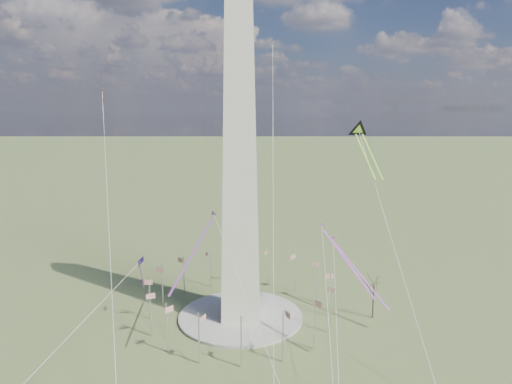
{
  "coord_description": "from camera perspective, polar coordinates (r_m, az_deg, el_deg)",
  "views": [
    {
      "loc": [
        -0.37,
        -124.24,
        60.01
      ],
      "look_at": [
        4.48,
        0.0,
        37.23
      ],
      "focal_mm": 32.0,
      "sensor_mm": 36.0,
      "label": 1
    }
  ],
  "objects": [
    {
      "name": "ground",
      "position": [
        137.97,
        -1.93,
        -15.41
      ],
      "size": [
        2000.0,
        2000.0,
        0.0
      ],
      "primitive_type": "plane",
      "color": "#496532",
      "rests_on": "ground"
    },
    {
      "name": "plaza",
      "position": [
        137.8,
        -1.93,
        -15.26
      ],
      "size": [
        36.0,
        36.0,
        0.8
      ],
      "primitive_type": "cylinder",
      "color": "#AAA59C",
      "rests_on": "ground"
    },
    {
      "name": "washington_monument",
      "position": [
        124.83,
        -2.06,
        4.83
      ],
      "size": [
        15.56,
        15.56,
        100.0
      ],
      "color": "beige",
      "rests_on": "plaza"
    },
    {
      "name": "flagpole_ring",
      "position": [
        134.97,
        -1.95,
        -12.63
      ],
      "size": [
        54.4,
        54.4,
        13.0
      ],
      "color": "silver",
      "rests_on": "ground"
    },
    {
      "name": "tree_near",
      "position": [
        137.69,
        14.54,
        -10.96
      ],
      "size": [
        8.55,
        8.55,
        14.96
      ],
      "color": "#3F3326",
      "rests_on": "ground"
    },
    {
      "name": "kite_delta_black",
      "position": [
        137.69,
        12.83,
        7.2
      ],
      "size": [
        7.0,
        18.56,
        15.25
      ],
      "rotation": [
        0.0,
        0.0,
        3.25
      ],
      "color": "black",
      "rests_on": "ground"
    },
    {
      "name": "kite_diamond_purple",
      "position": [
        133.05,
        -14.19,
        -8.79
      ],
      "size": [
        2.25,
        3.2,
        9.72
      ],
      "rotation": [
        0.0,
        0.0,
        3.03
      ],
      "color": "navy",
      "rests_on": "ground"
    },
    {
      "name": "kite_streamer_left",
      "position": [
        114.68,
        10.37,
        -7.19
      ],
      "size": [
        10.53,
        18.46,
        13.9
      ],
      "rotation": [
        0.0,
        0.0,
        3.63
      ],
      "color": "#FF2849",
      "rests_on": "ground"
    },
    {
      "name": "kite_streamer_mid",
      "position": [
        118.54,
        -7.05,
        -5.98
      ],
      "size": [
        10.99,
        21.52,
        15.88
      ],
      "rotation": [
        0.0,
        0.0,
        2.71
      ],
      "color": "#FF2849",
      "rests_on": "ground"
    },
    {
      "name": "kite_streamer_right",
      "position": [
        137.46,
        11.8,
        -8.55
      ],
      "size": [
        13.15,
        20.34,
        15.8
      ],
      "rotation": [
        0.0,
        0.0,
        3.69
      ],
      "color": "#FF2849",
      "rests_on": "ground"
    },
    {
      "name": "kite_small_red",
      "position": [
        161.07,
        -18.67,
        11.8
      ],
      "size": [
        1.21,
        1.89,
        4.6
      ],
      "rotation": [
        0.0,
        0.0,
        2.86
      ],
      "color": "red",
      "rests_on": "ground"
    },
    {
      "name": "kite_small_white",
      "position": [
        164.99,
        2.09,
        17.98
      ],
      "size": [
        1.29,
        2.16,
        5.08
      ],
      "rotation": [
        0.0,
        0.0,
        2.79
      ],
      "color": "silver",
      "rests_on": "ground"
    }
  ]
}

